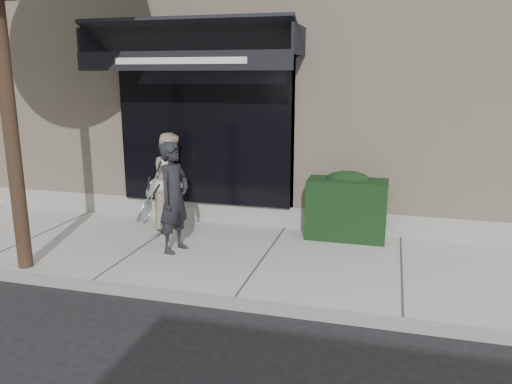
% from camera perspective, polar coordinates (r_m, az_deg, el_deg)
% --- Properties ---
extents(ground, '(80.00, 80.00, 0.00)m').
position_cam_1_polar(ground, '(7.66, 0.97, -8.18)').
color(ground, black).
rests_on(ground, ground).
extents(sidewalk, '(20.00, 3.00, 0.12)m').
position_cam_1_polar(sidewalk, '(7.63, 0.97, -7.76)').
color(sidewalk, '#979691').
rests_on(sidewalk, ground).
extents(curb, '(20.00, 0.10, 0.14)m').
position_cam_1_polar(curb, '(6.26, -2.62, -12.60)').
color(curb, gray).
rests_on(curb, ground).
extents(building_facade, '(14.30, 8.04, 5.64)m').
position_cam_1_polar(building_facade, '(11.99, 7.00, 12.89)').
color(building_facade, '#C8B499').
rests_on(building_facade, ground).
extents(hedge, '(1.30, 0.70, 1.14)m').
position_cam_1_polar(hedge, '(8.46, 10.35, -1.61)').
color(hedge, black).
rests_on(hedge, sidewalk).
extents(pedestrian_front, '(0.69, 0.86, 1.71)m').
position_cam_1_polar(pedestrian_front, '(7.71, -9.39, -0.64)').
color(pedestrian_front, black).
rests_on(pedestrian_front, sidewalk).
extents(pedestrian_back, '(0.70, 0.92, 1.70)m').
position_cam_1_polar(pedestrian_back, '(8.95, -9.58, 1.29)').
color(pedestrian_back, beige).
rests_on(pedestrian_back, sidewalk).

